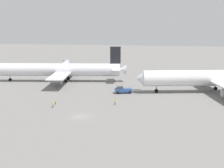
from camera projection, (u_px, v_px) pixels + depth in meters
ground_plane at (80, 117)px, 83.17m from camera, size 600.00×600.00×0.00m
airliner_at_gate_left at (59, 70)px, 134.62m from camera, size 57.38×43.81×14.84m
airliner_being_pushed at (211, 78)px, 112.79m from camera, size 52.88×46.33×15.61m
pushback_tug at (123, 90)px, 111.82m from camera, size 9.09×4.46×2.79m
ground_crew_wing_walker_right at (115, 102)px, 95.12m from camera, size 0.39×0.44×1.75m
ground_crew_ramp_agent_by_cones at (55, 102)px, 95.90m from camera, size 0.40×0.43×1.59m
ground_crew_marshaller_foreground at (53, 105)px, 91.95m from camera, size 0.44×0.39×1.69m
jet_bridge at (66, 64)px, 159.11m from camera, size 7.26×17.93×6.16m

